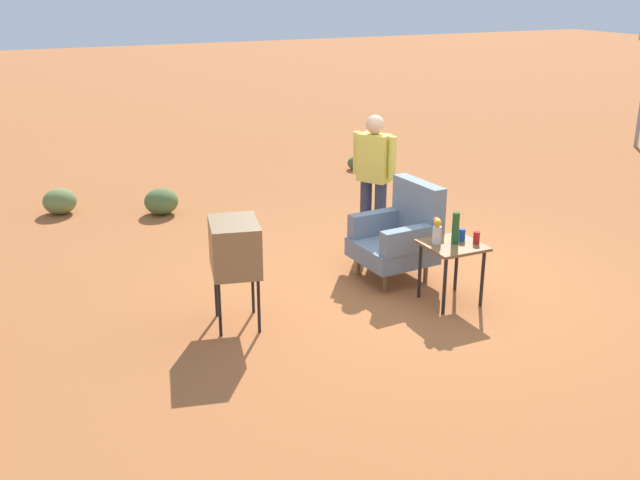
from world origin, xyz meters
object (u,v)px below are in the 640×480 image
person_standing (374,175)px  soda_can_blue (462,235)px  flower_vase (437,230)px  bottle_wine_green (456,228)px  tv_on_stand (235,247)px  soda_can_red (477,238)px  side_table (452,253)px  armchair (401,234)px

person_standing → soda_can_blue: bearing=4.3°
soda_can_blue → flower_vase: 0.30m
bottle_wine_green → person_standing: bearing=-179.5°
tv_on_stand → soda_can_blue: (0.37, 2.27, -0.09)m
soda_can_red → tv_on_stand: bearing=-102.0°
side_table → soda_can_red: soda_can_red is taller
person_standing → soda_can_blue: person_standing is taller
person_standing → bottle_wine_green: (1.66, 0.02, -0.15)m
side_table → bottle_wine_green: bearing=108.0°
armchair → person_standing: bearing=171.0°
person_standing → bottle_wine_green: bearing=0.5°
tv_on_stand → person_standing: 2.49m
bottle_wine_green → flower_vase: bottle_wine_green is taller
tv_on_stand → bottle_wine_green: size_ratio=3.22×
person_standing → bottle_wine_green: size_ratio=5.12×
soda_can_red → flower_vase: flower_vase is taller
tv_on_stand → person_standing: (-1.26, 2.14, 0.16)m
bottle_wine_green → flower_vase: size_ratio=1.21×
tv_on_stand → flower_vase: size_ratio=3.89×
armchair → flower_vase: (0.72, -0.02, 0.28)m
tv_on_stand → armchair: bearing=100.6°
bottle_wine_green → soda_can_red: size_ratio=2.62×
flower_vase → soda_can_red: bearing=66.7°
side_table → soda_can_blue: 0.21m
side_table → person_standing: 1.72m
armchair → person_standing: person_standing is taller
person_standing → soda_can_red: bearing=6.8°
side_table → soda_can_blue: soda_can_blue is taller
soda_can_blue → flower_vase: size_ratio=0.46×
armchair → side_table: 0.80m
bottle_wine_green → armchair: bearing=-168.8°
bottle_wine_green → flower_vase: (-0.06, -0.17, -0.01)m
armchair → soda_can_red: armchair is taller
side_table → person_standing: size_ratio=0.38×
person_standing → flower_vase: person_standing is taller
person_standing → tv_on_stand: bearing=-59.6°
soda_can_blue → soda_can_red: bearing=34.3°
tv_on_stand → person_standing: size_ratio=0.63×
side_table → flower_vase: 0.29m
bottle_wine_green → soda_can_red: (0.09, 0.19, -0.10)m
side_table → soda_can_red: (0.08, 0.22, 0.15)m
tv_on_stand → soda_can_red: (0.50, 2.35, -0.09)m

